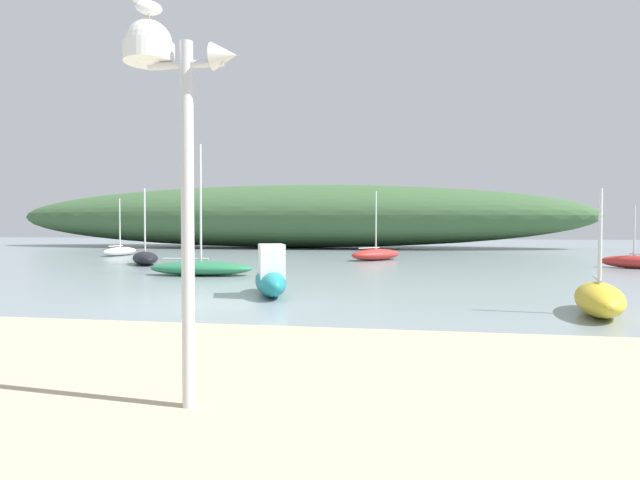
# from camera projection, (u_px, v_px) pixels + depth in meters

# --- Properties ---
(ground_plane) EXTENTS (120.00, 120.00, 0.00)m
(ground_plane) POSITION_uv_depth(u_px,v_px,m) (218.00, 303.00, 12.46)
(ground_plane) COLOR gray
(distant_hill) EXTENTS (50.33, 10.29, 5.32)m
(distant_hill) POSITION_uv_depth(u_px,v_px,m) (290.00, 216.00, 43.98)
(distant_hill) COLOR #3D6038
(distant_hill) RESTS_ON ground
(mast_structure) EXTENTS (1.08, 0.46, 3.60)m
(mast_structure) POSITION_uv_depth(u_px,v_px,m) (166.00, 96.00, 4.73)
(mast_structure) COLOR silver
(mast_structure) RESTS_ON beach_sand
(seagull_on_radar) EXTENTS (0.31, 0.24, 0.23)m
(seagull_on_radar) POSITION_uv_depth(u_px,v_px,m) (147.00, 6.00, 4.72)
(seagull_on_radar) COLOR orange
(seagull_on_radar) RESTS_ON mast_structure
(sailboat_mid_channel) EXTENTS (1.51, 2.84, 2.67)m
(sailboat_mid_channel) POSITION_uv_depth(u_px,v_px,m) (599.00, 299.00, 10.75)
(sailboat_mid_channel) COLOR gold
(sailboat_mid_channel) RESTS_ON ground
(sailboat_far_left) EXTENTS (2.62, 3.13, 3.68)m
(sailboat_far_left) POSITION_uv_depth(u_px,v_px,m) (145.00, 258.00, 24.60)
(sailboat_far_left) COLOR black
(sailboat_far_left) RESTS_ON ground
(sailboat_centre_water) EXTENTS (2.73, 2.12, 2.78)m
(sailboat_centre_water) POSITION_uv_depth(u_px,v_px,m) (634.00, 262.00, 22.45)
(sailboat_centre_water) COLOR #B72D28
(sailboat_centre_water) RESTS_ON ground
(sailboat_far_right) EXTENTS (4.04, 1.64, 4.95)m
(sailboat_far_right) POSITION_uv_depth(u_px,v_px,m) (201.00, 268.00, 19.31)
(sailboat_far_right) COLOR #287A4C
(sailboat_far_right) RESTS_ON ground
(motorboat_off_point) EXTENTS (1.72, 2.92, 1.40)m
(motorboat_off_point) POSITION_uv_depth(u_px,v_px,m) (271.00, 277.00, 13.68)
(motorboat_off_point) COLOR teal
(motorboat_off_point) RESTS_ON ground
(sailboat_near_shore) EXTENTS (1.30, 3.02, 3.56)m
(sailboat_near_shore) POSITION_uv_depth(u_px,v_px,m) (120.00, 251.00, 31.88)
(sailboat_near_shore) COLOR white
(sailboat_near_shore) RESTS_ON ground
(sailboat_west_reach) EXTENTS (3.20, 3.34, 3.74)m
(sailboat_west_reach) POSITION_uv_depth(u_px,v_px,m) (376.00, 254.00, 27.69)
(sailboat_west_reach) COLOR #B72D28
(sailboat_west_reach) RESTS_ON ground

